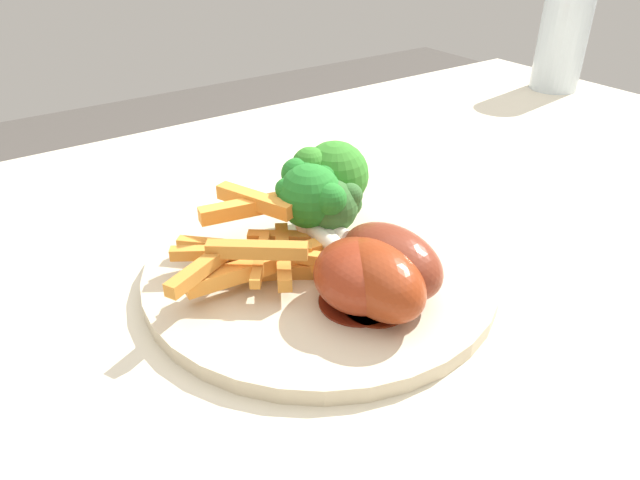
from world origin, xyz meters
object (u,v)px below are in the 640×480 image
(dining_table, at_px, (383,388))
(carrot_fries_pile, at_px, (260,249))
(chicken_drumstick_extra, at_px, (372,276))
(water_glass, at_px, (562,42))
(broccoli_floret_front, at_px, (310,193))
(chicken_drumstick_far, at_px, (387,259))
(broccoli_floret_middle, at_px, (329,175))
(dinner_plate, at_px, (320,270))
(chicken_drumstick_near, at_px, (357,273))
(broccoli_floret_back, at_px, (334,207))

(dining_table, distance_m, carrot_fries_pile, 0.16)
(chicken_drumstick_extra, xyz_separation_m, water_glass, (0.57, 0.27, 0.03))
(broccoli_floret_front, relative_size, carrot_fries_pile, 0.48)
(chicken_drumstick_far, bearing_deg, broccoli_floret_middle, 78.17)
(broccoli_floret_middle, height_order, carrot_fries_pile, broccoli_floret_middle)
(broccoli_floret_middle, bearing_deg, dining_table, -94.41)
(dinner_plate, distance_m, chicken_drumstick_near, 0.06)
(dinner_plate, bearing_deg, chicken_drumstick_far, -68.29)
(water_glass, bearing_deg, chicken_drumstick_extra, -154.70)
(dinner_plate, relative_size, broccoli_floret_back, 4.69)
(dining_table, relative_size, broccoli_floret_back, 21.94)
(broccoli_floret_front, bearing_deg, carrot_fries_pile, -167.81)
(broccoli_floret_back, distance_m, chicken_drumstick_near, 0.07)
(broccoli_floret_back, xyz_separation_m, chicken_drumstick_near, (-0.03, -0.06, -0.01))
(broccoli_floret_front, xyz_separation_m, carrot_fries_pile, (-0.05, -0.01, -0.03))
(broccoli_floret_middle, distance_m, chicken_drumstick_far, 0.10)
(broccoli_floret_middle, relative_size, chicken_drumstick_near, 0.61)
(dinner_plate, xyz_separation_m, chicken_drumstick_near, (-0.01, -0.05, 0.03))
(broccoli_floret_back, bearing_deg, chicken_drumstick_extra, -106.77)
(broccoli_floret_back, distance_m, carrot_fries_pile, 0.07)
(dining_table, bearing_deg, broccoli_floret_front, 108.62)
(dinner_plate, bearing_deg, water_glass, 20.12)
(broccoli_floret_back, bearing_deg, broccoli_floret_middle, 59.47)
(chicken_drumstick_far, bearing_deg, dinner_plate, 111.71)
(carrot_fries_pile, xyz_separation_m, water_glass, (0.61, 0.19, 0.04))
(broccoli_floret_front, relative_size, chicken_drumstick_far, 0.52)
(dining_table, distance_m, chicken_drumstick_far, 0.14)
(dinner_plate, xyz_separation_m, carrot_fries_pile, (-0.04, 0.02, 0.03))
(dining_table, bearing_deg, broccoli_floret_middle, 85.59)
(carrot_fries_pile, distance_m, chicken_drumstick_near, 0.08)
(chicken_drumstick_far, bearing_deg, dining_table, 29.60)
(dinner_plate, relative_size, chicken_drumstick_extra, 1.88)
(dinner_plate, bearing_deg, carrot_fries_pile, 159.20)
(broccoli_floret_middle, bearing_deg, chicken_drumstick_far, -101.83)
(water_glass, bearing_deg, broccoli_floret_middle, -162.79)
(broccoli_floret_front, distance_m, chicken_drumstick_far, 0.08)
(dinner_plate, xyz_separation_m, broccoli_floret_front, (0.01, 0.03, 0.05))
(dining_table, xyz_separation_m, broccoli_floret_middle, (0.01, 0.09, 0.16))
(broccoli_floret_front, distance_m, water_glass, 0.58)
(dinner_plate, relative_size, broccoli_floret_middle, 3.63)
(chicken_drumstick_far, bearing_deg, broccoli_floret_back, 88.59)
(carrot_fries_pile, bearing_deg, dining_table, -38.28)
(carrot_fries_pile, bearing_deg, broccoli_floret_back, -2.14)
(broccoli_floret_back, relative_size, water_glass, 0.42)
(dining_table, height_order, water_glass, water_glass)
(chicken_drumstick_extra, bearing_deg, chicken_drumstick_far, 25.19)
(dining_table, distance_m, water_glass, 0.61)
(carrot_fries_pile, bearing_deg, broccoli_floret_middle, 19.47)
(broccoli_floret_back, height_order, chicken_drumstick_near, broccoli_floret_back)
(broccoli_floret_back, distance_m, water_glass, 0.58)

